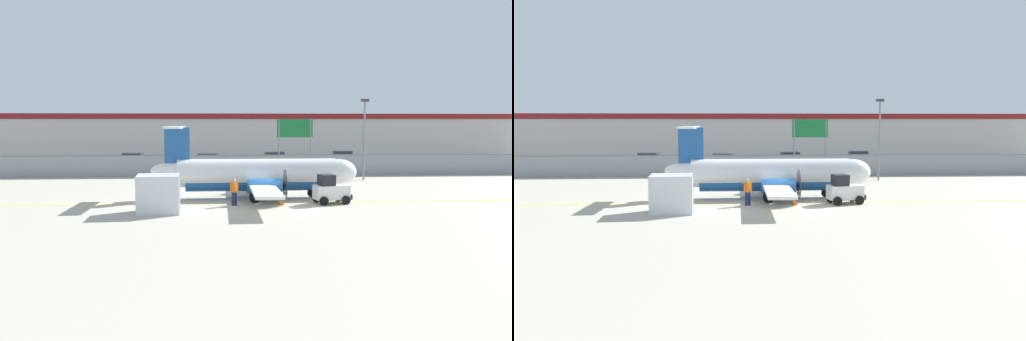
{
  "view_description": "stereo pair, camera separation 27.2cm",
  "coord_description": "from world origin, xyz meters",
  "views": [
    {
      "loc": [
        -2.93,
        -29.83,
        5.18
      ],
      "look_at": [
        -0.57,
        5.14,
        1.8
      ],
      "focal_mm": 35.0,
      "sensor_mm": 36.0,
      "label": 1
    },
    {
      "loc": [
        -2.65,
        -29.85,
        5.18
      ],
      "look_at": [
        -0.57,
        5.14,
        1.8
      ],
      "focal_mm": 35.0,
      "sensor_mm": 36.0,
      "label": 2
    }
  ],
  "objects": [
    {
      "name": "traffic_cone_near_left",
      "position": [
        -7.0,
        3.24,
        0.31
      ],
      "size": [
        0.36,
        0.36,
        0.64
      ],
      "color": "orange",
      "rests_on": "ground"
    },
    {
      "name": "ground_crew_worker",
      "position": [
        -2.21,
        1.01,
        0.95
      ],
      "size": [
        0.54,
        0.45,
        1.7
      ],
      "rotation": [
        0.0,
        0.0,
        5.11
      ],
      "color": "#191E4C",
      "rests_on": "ground"
    },
    {
      "name": "baggage_tug",
      "position": [
        3.98,
        1.42,
        0.86
      ],
      "size": [
        2.5,
        1.75,
        1.88
      ],
      "rotation": [
        0.0,
        0.0,
        0.19
      ],
      "color": "silver",
      "rests_on": "ground"
    },
    {
      "name": "parked_car_1",
      "position": [
        -4.7,
        26.8,
        0.89
      ],
      "size": [
        4.39,
        2.43,
        1.58
      ],
      "rotation": [
        0.0,
        0.0,
        3.01
      ],
      "color": "slate",
      "rests_on": "parking_lot_strip"
    },
    {
      "name": "parked_car_0",
      "position": [
        -13.07,
        28.06,
        0.89
      ],
      "size": [
        4.36,
        2.35,
        1.58
      ],
      "rotation": [
        0.0,
        0.0,
        -0.11
      ],
      "color": "red",
      "rests_on": "parking_lot_strip"
    },
    {
      "name": "parked_car_2",
      "position": [
        3.11,
        29.06,
        0.89
      ],
      "size": [
        4.3,
        2.22,
        1.58
      ],
      "rotation": [
        0.0,
        0.0,
        3.21
      ],
      "color": "navy",
      "rests_on": "parking_lot_strip"
    },
    {
      "name": "apron_light_pole",
      "position": [
        9.78,
        14.18,
        4.3
      ],
      "size": [
        0.7,
        0.3,
        7.27
      ],
      "color": "slate",
      "rests_on": "ground"
    },
    {
      "name": "parked_car_3",
      "position": [
        11.95,
        30.7,
        0.89
      ],
      "size": [
        4.26,
        2.13,
        1.58
      ],
      "rotation": [
        0.0,
        0.0,
        -0.04
      ],
      "color": "#19662D",
      "rests_on": "parking_lot_strip"
    },
    {
      "name": "highway_sign",
      "position": [
        4.33,
        19.88,
        4.14
      ],
      "size": [
        3.6,
        0.14,
        5.5
      ],
      "color": "slate",
      "rests_on": "ground"
    },
    {
      "name": "commuter_airplane",
      "position": [
        -0.32,
        4.15,
        1.6
      ],
      "size": [
        14.18,
        16.01,
        4.92
      ],
      "rotation": [
        0.0,
        0.0,
        0.01
      ],
      "color": "white",
      "rests_on": "ground"
    },
    {
      "name": "perimeter_fence",
      "position": [
        0.0,
        18.0,
        1.12
      ],
      "size": [
        98.0,
        0.1,
        2.1
      ],
      "color": "gray",
      "rests_on": "ground"
    },
    {
      "name": "cargo_container",
      "position": [
        -6.6,
        -1.22,
        1.1
      ],
      "size": [
        2.52,
        2.14,
        2.2
      ],
      "rotation": [
        0.0,
        0.0,
        0.06
      ],
      "color": "silver",
      "rests_on": "ground"
    },
    {
      "name": "parking_lot_strip",
      "position": [
        0.0,
        29.5,
        0.06
      ],
      "size": [
        98.0,
        17.0,
        0.12
      ],
      "color": "#38383A",
      "rests_on": "ground"
    },
    {
      "name": "ground_plane",
      "position": [
        0.0,
        2.0,
        0.0
      ],
      "size": [
        140.0,
        140.0,
        0.01
      ],
      "color": "#B2AD99"
    },
    {
      "name": "background_building",
      "position": [
        0.0,
        47.99,
        3.26
      ],
      "size": [
        91.0,
        8.1,
        6.5
      ],
      "color": "beige",
      "rests_on": "ground"
    },
    {
      "name": "traffic_cone_near_right",
      "position": [
        0.73,
        1.13,
        0.31
      ],
      "size": [
        0.36,
        0.36,
        0.64
      ],
      "color": "orange",
      "rests_on": "ground"
    }
  ]
}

